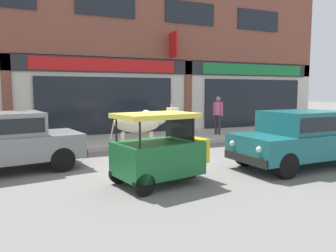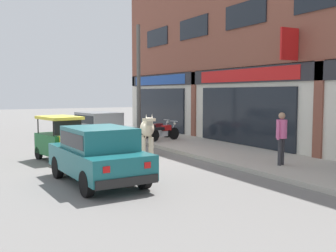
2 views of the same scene
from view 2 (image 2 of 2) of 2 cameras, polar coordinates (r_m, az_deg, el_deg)
ground_plane at (r=14.07m, az=-6.50°, el=-4.69°), size 90.00×90.00×0.00m
sidewalk at (r=15.91m, az=6.36°, el=-3.33°), size 19.00×3.25×0.14m
shop_building at (r=17.03m, az=11.79°, el=11.73°), size 23.00×1.40×9.22m
cow at (r=14.42m, az=-3.03°, el=-0.41°), size 2.03×1.10×1.61m
car_0 at (r=10.22m, az=-10.07°, el=-3.75°), size 3.67×1.75×1.46m
car_1 at (r=17.61m, az=-9.91°, el=-0.14°), size 3.78×2.15×1.46m
auto_rickshaw at (r=13.97m, az=-15.22°, el=-2.17°), size 2.11×1.47×1.52m
motorcycle_0 at (r=18.95m, az=-1.77°, el=-0.60°), size 0.52×1.81×0.88m
motorcycle_1 at (r=17.97m, az=-0.54°, el=-0.89°), size 0.66×1.78×0.88m
pedestrian at (r=12.31m, az=16.15°, el=-0.96°), size 0.32×0.48×1.60m
utility_pole at (r=18.63m, az=-4.28°, el=6.33°), size 0.18×0.18×5.34m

